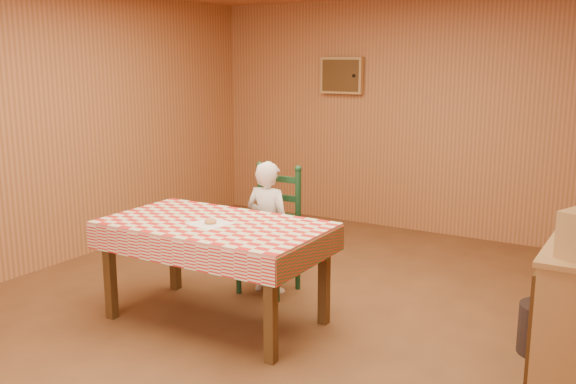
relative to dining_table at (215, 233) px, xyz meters
The scene contains 8 objects.
ground 0.82m from the dining_table, 37.58° to the left, with size 6.00×6.00×0.00m, color brown.
cabin_walls 1.43m from the dining_table, 66.61° to the left, with size 5.10×6.05×2.65m.
dining_table is the anchor object (origin of this frame).
ladder_chair 0.81m from the dining_table, 90.00° to the left, with size 0.44×0.40×1.08m.
seated_child 0.74m from the dining_table, 90.00° to the left, with size 0.41×0.27×1.12m, color silver.
napkin 0.10m from the dining_table, 90.00° to the right, with size 0.26×0.26×0.00m, color white.
donut 0.11m from the dining_table, 90.00° to the right, with size 0.09×0.09×0.03m, color #CD8549.
storage_bin 2.38m from the dining_table, 17.11° to the left, with size 0.34×0.34×0.34m, color black.
Camera 1 is at (2.45, -3.91, 1.96)m, focal length 40.00 mm.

